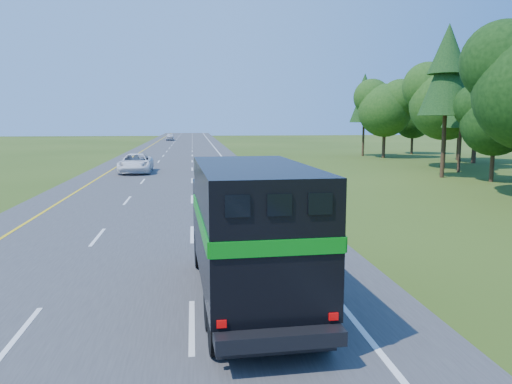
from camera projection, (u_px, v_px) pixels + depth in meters
road at (174, 167)px, 49.15m from camera, size 15.00×260.00×0.04m
lane_markings at (173, 166)px, 49.15m from camera, size 11.15×260.00×0.01m
horse_truck at (249, 229)px, 12.29m from camera, size 2.77×8.01×3.50m
white_suv at (136, 163)px, 43.23m from camera, size 2.80×5.92×1.63m
far_car at (170, 137)px, 111.67m from camera, size 2.03×4.73×1.59m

